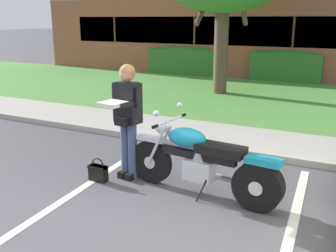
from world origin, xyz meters
TOP-DOWN VIEW (x-y plane):
  - ground_plane at (0.00, 0.00)m, footprint 140.00×140.00m
  - curb_strip at (0.00, 2.69)m, footprint 60.00×0.20m
  - concrete_walk at (0.00, 3.54)m, footprint 60.00×1.50m
  - grass_lawn at (0.00, 7.82)m, footprint 60.00×7.05m
  - stall_stripe_0 at (-1.30, 0.20)m, footprint 0.40×4.40m
  - stall_stripe_1 at (1.57, 0.20)m, footprint 0.40×4.40m
  - motorcycle at (0.36, 0.87)m, footprint 2.24×0.82m
  - rider_person at (-0.92, 0.93)m, footprint 0.53×0.62m
  - handbag at (-1.25, 0.63)m, footprint 0.28×0.13m
  - hedge_left at (-4.81, 11.44)m, footprint 3.01×0.90m
  - hedge_center_left at (-0.60, 11.44)m, footprint 2.60×0.90m
  - brick_building at (-0.43, 16.92)m, footprint 23.13×11.43m

SIDE VIEW (x-z plane):
  - ground_plane at x=0.00m, z-range 0.00..0.00m
  - stall_stripe_0 at x=-1.30m, z-range 0.00..0.01m
  - stall_stripe_1 at x=1.57m, z-range 0.00..0.01m
  - grass_lawn at x=0.00m, z-range 0.00..0.06m
  - concrete_walk at x=0.00m, z-range 0.00..0.08m
  - curb_strip at x=0.00m, z-range 0.00..0.12m
  - handbag at x=-1.25m, z-range -0.04..0.32m
  - motorcycle at x=0.36m, z-range -0.11..1.07m
  - hedge_left at x=-4.81m, z-range 0.03..1.27m
  - hedge_center_left at x=-0.60m, z-range 0.03..1.27m
  - rider_person at x=-0.92m, z-range 0.15..1.86m
  - brick_building at x=-0.43m, z-range 0.00..3.57m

